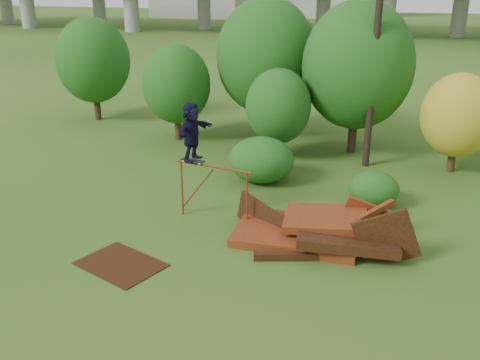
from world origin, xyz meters
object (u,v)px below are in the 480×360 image
(skater, at_px, (192,132))
(scrap_pile, at_px, (316,232))
(flat_plate, at_px, (121,264))
(utility_pole, at_px, (375,52))

(skater, bearing_deg, scrap_pile, -87.99)
(flat_plate, distance_m, utility_pole, 12.81)
(scrap_pile, distance_m, skater, 4.91)
(skater, xyz_separation_m, flat_plate, (-0.74, -3.55, -2.90))
(flat_plate, bearing_deg, scrap_pile, 31.00)
(skater, distance_m, flat_plate, 4.64)
(flat_plate, relative_size, utility_pole, 0.24)
(skater, bearing_deg, flat_plate, 178.72)
(scrap_pile, bearing_deg, utility_pole, 84.44)
(flat_plate, bearing_deg, skater, 78.25)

